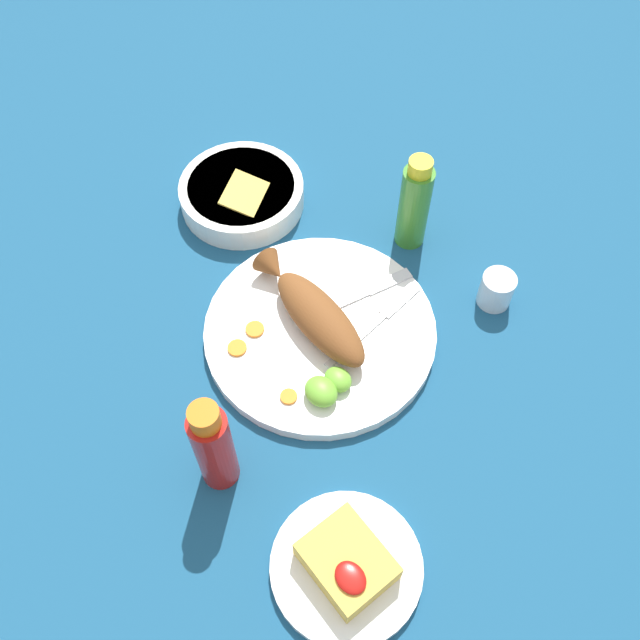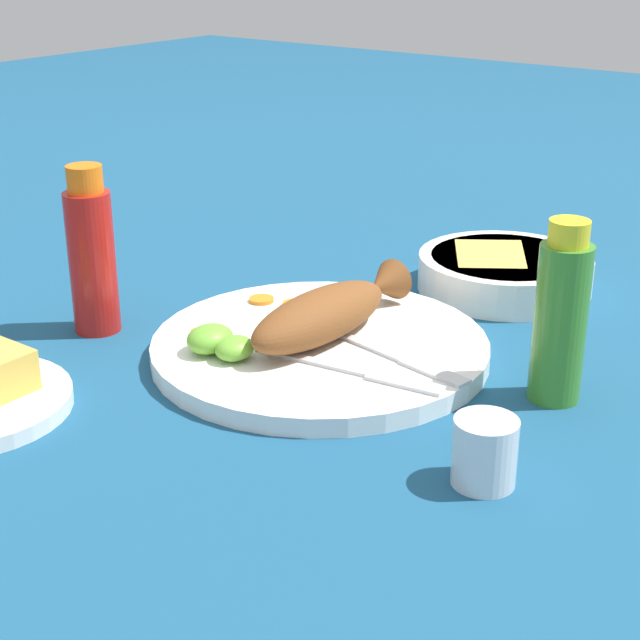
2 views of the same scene
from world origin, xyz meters
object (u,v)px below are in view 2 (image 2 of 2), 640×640
at_px(main_plate, 320,348).
at_px(guacamole_bowl, 505,271).
at_px(salt_cup, 484,456).
at_px(hot_sauce_bottle_red, 92,255).
at_px(hot_sauce_bottle_green, 561,317).
at_px(fork_far, 359,372).
at_px(fried_fish, 329,312).
at_px(fork_near, 396,357).

distance_m(main_plate, guacamole_bowl, 0.28).
bearing_deg(salt_cup, hot_sauce_bottle_red, -93.28).
xyz_separation_m(salt_cup, guacamole_bowl, (-0.38, -0.18, 0.00)).
distance_m(main_plate, hot_sauce_bottle_green, 0.23).
height_order(main_plate, fork_far, fork_far).
distance_m(main_plate, hot_sauce_bottle_red, 0.25).
height_order(fried_fish, fork_far, fried_fish).
relative_size(fork_far, guacamole_bowl, 0.96).
distance_m(hot_sauce_bottle_red, salt_cup, 0.46).
distance_m(main_plate, fork_far, 0.08).
bearing_deg(salt_cup, main_plate, -114.97).
relative_size(fried_fish, guacamole_bowl, 1.14).
bearing_deg(fork_far, hot_sauce_bottle_red, -179.56).
bearing_deg(main_plate, guacamole_bowl, 168.13).
distance_m(fork_far, hot_sauce_bottle_green, 0.18).
relative_size(hot_sauce_bottle_red, hot_sauce_bottle_green, 1.05).
height_order(main_plate, fork_near, fork_near).
distance_m(fried_fish, hot_sauce_bottle_green, 0.22).
bearing_deg(main_plate, fork_near, 93.92).
bearing_deg(hot_sauce_bottle_green, fried_fish, -79.51).
relative_size(fried_fish, hot_sauce_bottle_green, 1.36).
height_order(fork_near, salt_cup, salt_cup).
xyz_separation_m(fried_fish, salt_cup, (0.12, 0.23, -0.02)).
xyz_separation_m(fork_far, guacamole_bowl, (-0.31, -0.02, 0.00)).
bearing_deg(fork_near, salt_cup, -26.94).
relative_size(fried_fish, fork_far, 1.19).
bearing_deg(fried_fish, fork_near, 86.79).
bearing_deg(fried_fish, hot_sauce_bottle_green, 102.54).
relative_size(fried_fish, fork_near, 1.19).
bearing_deg(main_plate, hot_sauce_bottle_red, -69.58).
bearing_deg(hot_sauce_bottle_green, salt_cup, 6.16).
height_order(fork_far, hot_sauce_bottle_red, hot_sauce_bottle_red).
bearing_deg(hot_sauce_bottle_red, hot_sauce_bottle_green, 107.22).
height_order(salt_cup, guacamole_bowl, guacamole_bowl).
bearing_deg(fork_near, main_plate, -165.91).
bearing_deg(hot_sauce_bottle_green, guacamole_bowl, -143.77).
bearing_deg(fork_near, fork_far, -90.65).
relative_size(fork_near, hot_sauce_bottle_green, 1.14).
xyz_separation_m(fried_fish, fork_far, (0.05, 0.07, -0.02)).
height_order(fried_fish, hot_sauce_bottle_green, hot_sauce_bottle_green).
distance_m(fried_fish, fork_far, 0.09).
bearing_deg(guacamole_bowl, hot_sauce_bottle_green, 36.23).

